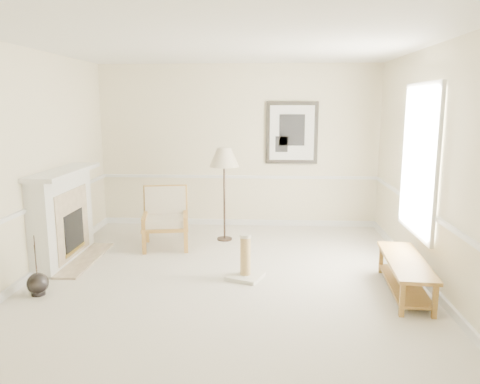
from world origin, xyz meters
name	(u,v)px	position (x,y,z in m)	size (l,w,h in m)	color
ground	(226,279)	(0.00, 0.00, 0.00)	(5.50, 5.50, 0.00)	silver
room	(237,132)	(0.14, 0.08, 1.87)	(5.04, 5.54, 2.92)	beige
fireplace	(63,217)	(-2.34, 0.60, 0.64)	(0.64, 1.64, 1.31)	white
floor_vase	(38,284)	(-2.15, -0.63, 0.13)	(0.25, 0.25, 0.73)	black
armchair	(165,214)	(-1.07, 1.40, 0.50)	(0.82, 0.86, 0.93)	olive
floor_lamp	(224,160)	(-0.17, 1.76, 1.32)	(0.49, 0.49, 1.52)	black
bench	(405,271)	(2.15, -0.32, 0.27)	(0.53, 1.47, 0.41)	olive
scratching_post	(245,265)	(0.25, 0.04, 0.18)	(0.53, 0.53, 0.58)	white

